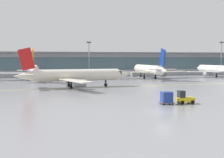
# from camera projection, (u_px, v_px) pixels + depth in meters

# --- Properties ---
(ground_plane) EXTENTS (400.00, 400.00, 0.00)m
(ground_plane) POSITION_uv_depth(u_px,v_px,m) (164.00, 112.00, 38.91)
(ground_plane) COLOR gray
(taxiway_centreline_stripe) EXTENTS (109.75, 8.12, 0.01)m
(taxiway_centreline_stripe) POSITION_uv_depth(u_px,v_px,m) (78.00, 88.00, 70.07)
(taxiway_centreline_stripe) COLOR yellow
(taxiway_centreline_stripe) RESTS_ON ground_plane
(terminal_concourse) EXTENTS (175.04, 11.00, 9.60)m
(terminal_concourse) POSITION_uv_depth(u_px,v_px,m) (82.00, 63.00, 120.91)
(terminal_concourse) COLOR #B2B7BC
(terminal_concourse) RESTS_ON ground_plane
(gate_airplane_1) EXTENTS (28.75, 30.81, 10.24)m
(gate_airplane_1) POSITION_uv_depth(u_px,v_px,m) (34.00, 70.00, 96.78)
(gate_airplane_1) COLOR white
(gate_airplane_1) RESTS_ON ground_plane
(gate_airplane_2) EXTENTS (28.78, 30.86, 10.25)m
(gate_airplane_2) POSITION_uv_depth(u_px,v_px,m) (148.00, 70.00, 103.12)
(gate_airplane_2) COLOR silver
(gate_airplane_2) RESTS_ON ground_plane
(gate_airplane_3) EXTENTS (26.86, 29.03, 9.61)m
(gate_airplane_3) POSITION_uv_depth(u_px,v_px,m) (219.00, 69.00, 110.06)
(gate_airplane_3) COLOR white
(gate_airplane_3) RESTS_ON ground_plane
(taxiing_regional_jet) EXTENTS (29.29, 27.17, 9.70)m
(taxiing_regional_jet) POSITION_uv_depth(u_px,v_px,m) (76.00, 75.00, 71.69)
(taxiing_regional_jet) COLOR silver
(taxiing_regional_jet) RESTS_ON ground_plane
(baggage_tug) EXTENTS (2.65, 1.70, 2.10)m
(baggage_tug) POSITION_uv_depth(u_px,v_px,m) (184.00, 98.00, 46.08)
(baggage_tug) COLOR yellow
(baggage_tug) RESTS_ON ground_plane
(cargo_dolly_lead) EXTENTS (2.16, 1.67, 1.94)m
(cargo_dolly_lead) POSITION_uv_depth(u_px,v_px,m) (167.00, 98.00, 45.50)
(cargo_dolly_lead) COLOR #595B60
(cargo_dolly_lead) RESTS_ON ground_plane
(apron_light_mast_1) EXTENTS (1.80, 0.36, 13.50)m
(apron_light_mast_1) POSITION_uv_depth(u_px,v_px,m) (89.00, 57.00, 112.86)
(apron_light_mast_1) COLOR gray
(apron_light_mast_1) RESTS_ON ground_plane
(apron_light_mast_2) EXTENTS (1.80, 0.36, 14.20)m
(apron_light_mast_2) POSITION_uv_depth(u_px,v_px,m) (221.00, 57.00, 126.34)
(apron_light_mast_2) COLOR gray
(apron_light_mast_2) RESTS_ON ground_plane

